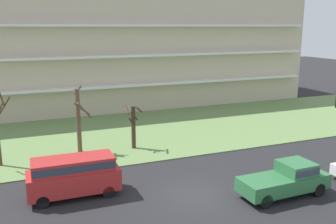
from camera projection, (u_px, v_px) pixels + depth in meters
The scene contains 7 objects.
ground at pixel (194, 195), 22.06m from camera, with size 160.00×160.00×0.00m, color #232326.
grass_lawn_strip at pixel (128, 133), 34.70m from camera, with size 80.00×16.00×0.08m, color #66844C.
apartment_building at pixel (94, 52), 46.50m from camera, with size 52.96×14.27×13.05m.
tree_left at pixel (79, 119), 28.83m from camera, with size 1.51×1.50×5.31m.
tree_center at pixel (133, 125), 29.92m from camera, with size 1.41×1.38×3.66m.
pickup_green_near_left at pixel (287, 179), 21.87m from camera, with size 5.44×2.12×1.95m.
van_red_center_right at pixel (74, 174), 21.62m from camera, with size 5.23×2.07×2.36m.
Camera 1 is at (-9.09, -18.34, 9.70)m, focal length 40.11 mm.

